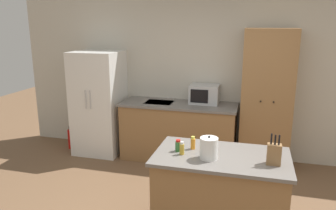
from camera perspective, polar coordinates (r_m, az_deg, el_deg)
The scene contains 12 objects.
wall_back at distance 5.39m, azimuth 10.11°, elevation 4.43°, with size 7.20×0.06×2.60m.
refrigerator at distance 5.68m, azimuth -11.91°, elevation 0.39°, with size 0.77×0.74×1.73m.
back_counter at distance 5.36m, azimuth 1.84°, elevation -4.57°, with size 1.85×0.69×0.94m.
pantry_cabinet at distance 5.13m, azimuth 16.77°, elevation 0.78°, with size 0.74×0.56×2.12m.
kitchen_island at distance 3.57m, azimuth 9.03°, elevation -15.20°, with size 1.35×0.80×0.90m.
microwave at distance 5.24m, azimuth 6.38°, elevation 1.91°, with size 0.46×0.36×0.30m.
knife_block at distance 3.24m, azimuth 17.98°, elevation -8.11°, with size 0.13×0.08×0.30m.
spice_bottle_tall_dark at distance 3.33m, azimuth 2.44°, elevation -7.59°, with size 0.05×0.05×0.14m.
spice_bottle_short_red at distance 3.47m, azimuth 4.37°, elevation -6.64°, with size 0.05×0.05×0.14m.
spice_bottle_amber_oil at distance 3.41m, azimuth 1.78°, elevation -7.12°, with size 0.06×0.06×0.12m.
kettle at distance 3.24m, azimuth 7.13°, elevation -7.48°, with size 0.18×0.18×0.24m.
fire_extinguisher at distance 6.12m, azimuth -16.56°, elevation -5.63°, with size 0.10×0.10×0.41m.
Camera 1 is at (0.45, -2.96, 2.20)m, focal length 35.00 mm.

